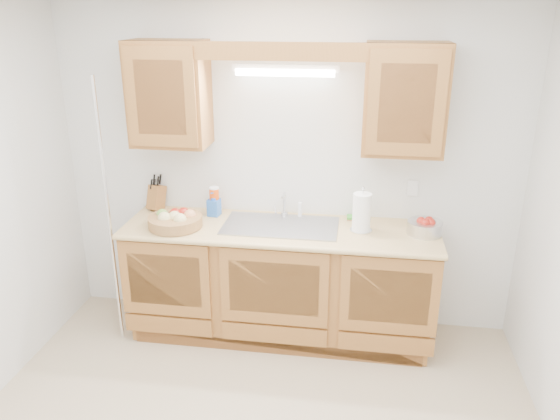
% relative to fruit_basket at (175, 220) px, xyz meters
% --- Properties ---
extents(room, '(3.52, 3.50, 2.50)m').
position_rel_fruit_basket_xyz_m(room, '(0.76, -1.08, 0.30)').
color(room, tan).
rests_on(room, ground).
extents(base_cabinets, '(2.20, 0.60, 0.86)m').
position_rel_fruit_basket_xyz_m(base_cabinets, '(0.76, 0.12, -0.51)').
color(base_cabinets, '#985E2C').
rests_on(base_cabinets, ground).
extents(countertop, '(2.30, 0.63, 0.04)m').
position_rel_fruit_basket_xyz_m(countertop, '(0.76, 0.10, -0.07)').
color(countertop, tan).
rests_on(countertop, base_cabinets).
extents(upper_cabinet_left, '(0.55, 0.33, 0.75)m').
position_rel_fruit_basket_xyz_m(upper_cabinet_left, '(-0.07, 0.25, 0.87)').
color(upper_cabinet_left, '#985E2C').
rests_on(upper_cabinet_left, room).
extents(upper_cabinet_right, '(0.55, 0.33, 0.75)m').
position_rel_fruit_basket_xyz_m(upper_cabinet_right, '(1.59, 0.25, 0.87)').
color(upper_cabinet_right, '#985E2C').
rests_on(upper_cabinet_right, room).
extents(valance, '(2.20, 0.05, 0.12)m').
position_rel_fruit_basket_xyz_m(valance, '(0.76, 0.11, 1.19)').
color(valance, '#985E2C').
rests_on(valance, room).
extents(fluorescent_fixture, '(0.76, 0.08, 0.08)m').
position_rel_fruit_basket_xyz_m(fluorescent_fixture, '(0.76, 0.34, 1.04)').
color(fluorescent_fixture, white).
rests_on(fluorescent_fixture, room).
extents(sink, '(0.84, 0.46, 0.36)m').
position_rel_fruit_basket_xyz_m(sink, '(0.76, 0.13, -0.13)').
color(sink, '#9E9EA3').
rests_on(sink, countertop).
extents(wire_shelf_pole, '(0.03, 0.03, 2.00)m').
position_rel_fruit_basket_xyz_m(wire_shelf_pole, '(-0.44, -0.15, 0.05)').
color(wire_shelf_pole, silver).
rests_on(wire_shelf_pole, ground).
extents(outlet_plate, '(0.08, 0.01, 0.12)m').
position_rel_fruit_basket_xyz_m(outlet_plate, '(1.71, 0.41, 0.20)').
color(outlet_plate, white).
rests_on(outlet_plate, room).
extents(fruit_basket, '(0.50, 0.50, 0.12)m').
position_rel_fruit_basket_xyz_m(fruit_basket, '(0.00, 0.00, 0.00)').
color(fruit_basket, '#AF7A46').
rests_on(fruit_basket, countertop).
extents(knife_block, '(0.15, 0.18, 0.29)m').
position_rel_fruit_basket_xyz_m(knife_block, '(-0.27, 0.35, 0.05)').
color(knife_block, '#985E2C').
rests_on(knife_block, countertop).
extents(orange_canister, '(0.08, 0.08, 0.22)m').
position_rel_fruit_basket_xyz_m(orange_canister, '(0.22, 0.29, 0.06)').
color(orange_canister, '#EB4A0D').
rests_on(orange_canister, countertop).
extents(soap_bottle, '(0.10, 0.10, 0.20)m').
position_rel_fruit_basket_xyz_m(soap_bottle, '(0.22, 0.27, 0.04)').
color(soap_bottle, blue).
rests_on(soap_bottle, countertop).
extents(sponge, '(0.13, 0.08, 0.03)m').
position_rel_fruit_basket_xyz_m(sponge, '(1.30, 0.35, -0.04)').
color(sponge, '#CC333F').
rests_on(sponge, countertop).
extents(paper_towel, '(0.17, 0.17, 0.33)m').
position_rel_fruit_basket_xyz_m(paper_towel, '(1.34, 0.13, 0.08)').
color(paper_towel, silver).
rests_on(paper_towel, countertop).
extents(apple_bowl, '(0.27, 0.27, 0.13)m').
position_rel_fruit_basket_xyz_m(apple_bowl, '(1.79, 0.14, 0.00)').
color(apple_bowl, silver).
rests_on(apple_bowl, countertop).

